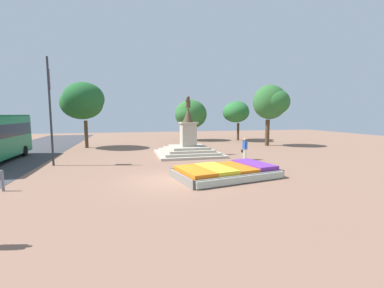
{
  "coord_description": "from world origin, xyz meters",
  "views": [
    {
      "loc": [
        -2.13,
        -13.55,
        3.53
      ],
      "look_at": [
        2.29,
        4.44,
        1.41
      ],
      "focal_mm": 24.0,
      "sensor_mm": 36.0,
      "label": 1
    }
  ],
  "objects": [
    {
      "name": "ground_plane",
      "position": [
        0.0,
        0.0,
        0.0
      ],
      "size": [
        78.83,
        78.83,
        0.0
      ],
      "primitive_type": "plane",
      "color": "#8C6651"
    },
    {
      "name": "banner_pole",
      "position": [
        -7.31,
        5.85,
        3.88
      ],
      "size": [
        0.14,
        0.65,
        7.39
      ],
      "color": "#2D2D33",
      "rests_on": "ground_plane"
    },
    {
      "name": "statue_monument",
      "position": [
        2.92,
        8.41,
        0.78
      ],
      "size": [
        5.54,
        5.54,
        5.14
      ],
      "color": "#B4AA95",
      "rests_on": "ground_plane"
    },
    {
      "name": "park_tree_behind_statue",
      "position": [
        12.16,
        19.22,
        3.94
      ],
      "size": [
        4.28,
        5.22,
        5.43
      ],
      "color": "#4C3823",
      "rests_on": "ground_plane"
    },
    {
      "name": "kerb_bollard_north",
      "position": [
        -7.88,
        -0.21,
        0.53
      ],
      "size": [
        0.14,
        0.14,
        1.01
      ],
      "color": "slate",
      "rests_on": "ground_plane"
    },
    {
      "name": "pedestrian_with_handbag",
      "position": [
        6.65,
        4.82,
        0.98
      ],
      "size": [
        0.27,
        0.73,
        1.73
      ],
      "color": "beige",
      "rests_on": "ground_plane"
    },
    {
      "name": "flower_planter",
      "position": [
        3.19,
        -0.13,
        0.3
      ],
      "size": [
        6.2,
        4.34,
        0.66
      ],
      "color": "#38281C",
      "rests_on": "ground_plane"
    },
    {
      "name": "park_tree_far_right",
      "position": [
        -6.75,
        15.55,
        4.93
      ],
      "size": [
        4.52,
        5.08,
        6.86
      ],
      "color": "#4C3823",
      "rests_on": "ground_plane"
    },
    {
      "name": "park_tree_street_side",
      "position": [
        5.93,
        20.79,
        3.53
      ],
      "size": [
        4.41,
        4.04,
        5.54
      ],
      "color": "brown",
      "rests_on": "ground_plane"
    },
    {
      "name": "park_tree_far_left",
      "position": [
        13.51,
        12.63,
        4.92
      ],
      "size": [
        4.06,
        3.68,
        6.86
      ],
      "color": "#4C3823",
      "rests_on": "ground_plane"
    }
  ]
}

